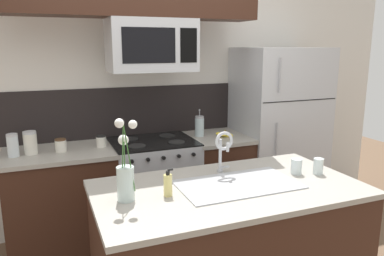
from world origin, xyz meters
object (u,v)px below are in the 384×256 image
dish_soap_bottle (168,185)px  storage_jar_medium (30,143)px  storage_jar_tall (13,145)px  flower_vase (126,177)px  storage_jar_squat (101,141)px  drinking_glass (296,166)px  storage_jar_short (61,145)px  refrigerator (277,132)px  microwave (151,45)px  sink_faucet (223,146)px  spare_glass (318,166)px  banana_bunch (225,135)px  stove_range (154,188)px  french_press (199,126)px

dish_soap_bottle → storage_jar_medium: bearing=121.6°
storage_jar_tall → dish_soap_bottle: 1.52m
storage_jar_medium → flower_vase: bearing=-66.7°
storage_jar_squat → drinking_glass: (1.14, -1.23, 0.00)m
storage_jar_short → flower_vase: (0.29, -1.21, 0.08)m
refrigerator → storage_jar_short: 2.17m
microwave → sink_faucet: microwave is taller
spare_glass → flower_vase: bearing=178.0°
storage_jar_medium → storage_jar_tall: bearing=-169.9°
flower_vase → storage_jar_medium: bearing=113.3°
storage_jar_tall → spare_glass: bearing=-32.1°
microwave → drinking_glass: microwave is taller
sink_faucet → dish_soap_bottle: sink_faucet is taller
storage_jar_medium → dish_soap_bottle: bearing=-58.4°
sink_faucet → drinking_glass: sink_faucet is taller
banana_bunch → dish_soap_bottle: bearing=-129.3°
stove_range → dish_soap_bottle: size_ratio=5.64×
refrigerator → banana_bunch: (-0.65, -0.08, 0.05)m
microwave → dish_soap_bottle: bearing=-102.2°
spare_glass → microwave: bearing=123.1°
storage_jar_tall → flower_vase: flower_vase is taller
spare_glass → flower_vase: flower_vase is taller
storage_jar_short → dish_soap_bottle: 1.35m
storage_jar_short → sink_faucet: sink_faucet is taller
stove_range → storage_jar_medium: bearing=-179.6°
microwave → spare_glass: bearing=-56.9°
storage_jar_tall → storage_jar_squat: size_ratio=1.85×
storage_jar_squat → flower_vase: 1.24m
drinking_glass → microwave: bearing=119.6°
stove_range → flower_vase: (-0.51, -1.23, 0.59)m
stove_range → refrigerator: (1.36, 0.02, 0.42)m
sink_faucet → storage_jar_medium: bearing=140.4°
storage_jar_short → flower_vase: flower_vase is taller
dish_soap_bottle → flower_vase: bearing=173.4°
refrigerator → spare_glass: refrigerator is taller
dish_soap_bottle → microwave: bearing=77.8°
french_press → drinking_glass: french_press is taller
refrigerator → spare_glass: bearing=-113.0°
storage_jar_tall → spare_glass: 2.34m
refrigerator → drinking_glass: bearing=-119.0°
storage_jar_medium → storage_jar_short: bearing=-3.1°
banana_bunch → sink_faucet: bearing=-117.6°
drinking_glass → flower_vase: size_ratio=0.22×
storage_jar_squat → spare_glass: 1.81m
stove_range → drinking_glass: 1.48m
stove_range → french_press: (0.49, 0.06, 0.55)m
storage_jar_squat → french_press: size_ratio=0.38×
french_press → spare_glass: bearing=-76.3°
refrigerator → storage_jar_tall: 2.53m
flower_vase → drinking_glass: bearing=0.6°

